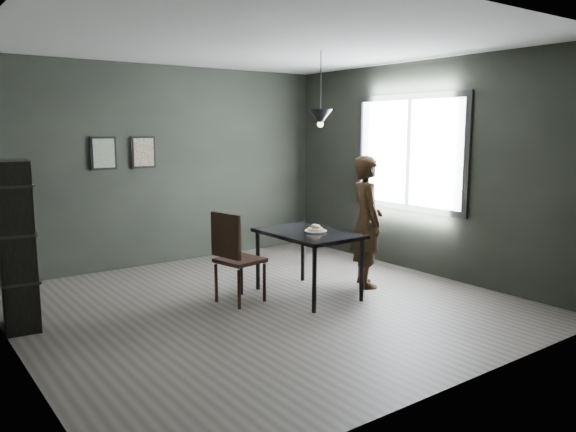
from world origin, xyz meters
TOP-DOWN VIEW (x-y plane):
  - ground at (0.00, 0.00)m, footprint 5.00×5.00m
  - back_wall at (0.00, 2.50)m, footprint 5.00×0.10m
  - ceiling at (0.00, 0.00)m, footprint 5.00×5.00m
  - window_assembly at (2.47, 0.20)m, footprint 0.04×1.96m
  - cafe_table at (0.60, 0.00)m, footprint 0.80×1.20m
  - white_plate at (0.66, -0.07)m, footprint 0.23×0.23m
  - donut_pile at (0.66, -0.07)m, footprint 0.18×0.18m
  - woman at (1.43, -0.10)m, footprint 0.59×0.69m
  - wood_chair at (-0.26, 0.23)m, footprint 0.52×0.52m
  - shelf_unit at (-2.32, 0.80)m, footprint 0.37×0.58m
  - pendant_lamp at (0.85, 0.10)m, footprint 0.28×0.28m
  - framed_print_left at (-0.90, 2.47)m, footprint 0.34×0.04m
  - framed_print_right at (-0.35, 2.47)m, footprint 0.34×0.04m

SIDE VIEW (x-z plane):
  - ground at x=0.00m, z-range 0.00..0.00m
  - wood_chair at x=-0.26m, z-range 0.07..1.09m
  - cafe_table at x=0.60m, z-range 0.30..1.05m
  - white_plate at x=0.66m, z-range 0.75..0.76m
  - donut_pile at x=0.66m, z-range 0.75..0.83m
  - woman at x=1.43m, z-range 0.00..1.60m
  - shelf_unit at x=-2.32m, z-range 0.00..1.63m
  - back_wall at x=0.00m, z-range 0.00..2.80m
  - window_assembly at x=2.47m, z-range 0.82..2.38m
  - framed_print_left at x=-0.90m, z-range 1.38..1.82m
  - framed_print_right at x=-0.35m, z-range 1.38..1.82m
  - pendant_lamp at x=0.85m, z-range 1.62..2.48m
  - ceiling at x=0.00m, z-range 2.79..2.81m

